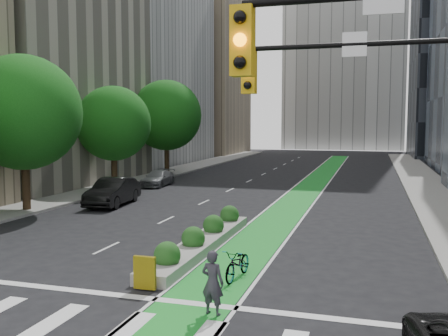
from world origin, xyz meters
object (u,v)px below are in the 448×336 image
Objects in this scene: cyclist at (213,283)px; parked_car_left_far at (158,178)px; median_planter at (202,239)px; parked_car_left_mid at (113,192)px; bicycle at (238,263)px.

parked_car_left_far is at bearing -52.92° from cyclist.
median_planter is 20.25m from parked_car_left_far.
cyclist is at bearing -65.92° from parked_car_left_far.
cyclist is 0.34× the size of parked_car_left_mid.
parked_car_left_mid reaches higher than bicycle.
parked_car_left_mid is 9.42m from parked_car_left_far.
bicycle is 1.10× the size of cyclist.
parked_car_left_mid is at bearing 136.00° from median_planter.
median_planter is at bearing -63.94° from parked_car_left_far.
parked_car_left_mid is (-8.64, 8.34, 0.46)m from median_planter.
bicycle is at bearing -77.28° from cyclist.
median_planter is at bearing 131.97° from bicycle.
median_planter is 6.94m from cyclist.
parked_car_left_mid is (-11.16, 14.79, -0.03)m from cyclist.
median_planter reaches higher than bicycle.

